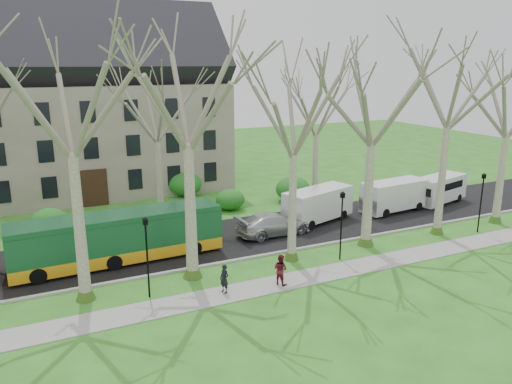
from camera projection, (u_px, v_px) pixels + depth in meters
ground at (246, 270)px, 29.54m from camera, size 120.00×120.00×0.00m
sidewalk at (265, 286)px, 27.35m from camera, size 70.00×2.00×0.06m
road at (213, 241)px, 34.34m from camera, size 80.00×8.00×0.06m
curb at (236, 260)px, 30.83m from camera, size 80.00×0.25×0.14m
building at (79, 106)px, 45.98m from camera, size 26.50×12.20×16.00m
tree_row_verge at (243, 153)px, 28.04m from camera, size 49.00×7.00×14.00m
tree_row_far at (168, 145)px, 37.08m from camera, size 33.00×7.00×12.00m
lamp_row at (253, 234)px, 28.02m from camera, size 36.22×0.22×4.30m
hedges at (120, 204)px, 39.58m from camera, size 30.60×8.60×2.00m
bus_follow at (119, 237)px, 30.35m from camera, size 12.64×3.10×3.14m
sedan at (273, 224)px, 35.31m from camera, size 5.57×2.51×1.58m
van_a at (318, 205)px, 38.06m from camera, size 6.26×3.77×2.57m
van_b at (394, 196)px, 40.76m from camera, size 5.95×2.60×2.53m
van_c at (439, 190)px, 43.13m from camera, size 5.79×3.27×2.39m
pedestrian_a at (224, 279)px, 26.37m from camera, size 0.57×0.67×1.56m
pedestrian_b at (280, 269)px, 27.38m from camera, size 0.96×1.04×1.72m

